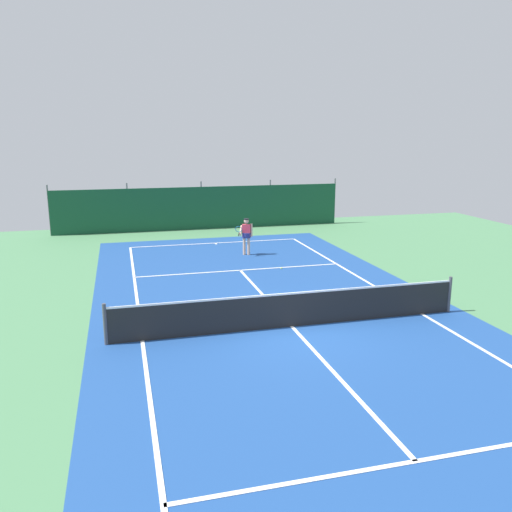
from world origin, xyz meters
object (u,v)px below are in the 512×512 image
object	(u,v)px
tennis_net	(292,309)
tennis_ball_near_player	(281,268)
tennis_player	(246,234)
parked_car	(200,209)

from	to	relation	value
tennis_net	tennis_ball_near_player	world-z (taller)	tennis_net
tennis_player	tennis_ball_near_player	xyz separation A→B (m)	(0.77, -2.81, -0.93)
tennis_player	parked_car	world-z (taller)	parked_car
tennis_ball_near_player	parked_car	size ratio (longest dim) A/B	0.02
tennis_net	tennis_ball_near_player	distance (m)	6.45
tennis_net	tennis_player	size ratio (longest dim) A/B	6.17
tennis_player	parked_car	bearing A→B (deg)	-64.70
tennis_net	parked_car	bearing A→B (deg)	89.21
tennis_net	parked_car	world-z (taller)	parked_car
tennis_net	tennis_player	world-z (taller)	tennis_player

